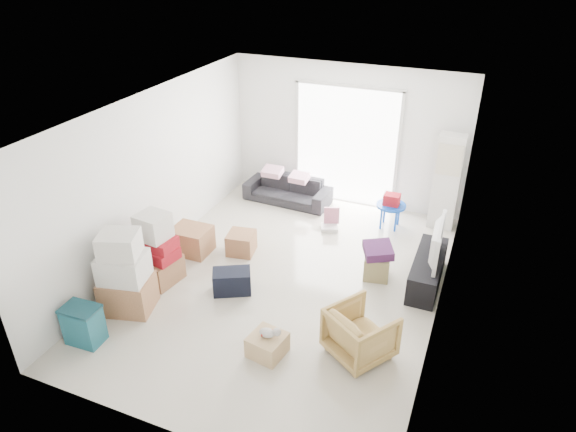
# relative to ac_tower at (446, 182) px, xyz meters

# --- Properties ---
(room_shell) EXTENTS (4.98, 6.48, 3.18)m
(room_shell) POSITION_rel_ac_tower_xyz_m (-1.95, -2.65, 0.48)
(room_shell) COLOR beige
(room_shell) RESTS_ON ground
(sliding_door) EXTENTS (2.10, 0.04, 2.33)m
(sliding_door) POSITION_rel_ac_tower_xyz_m (-1.95, 0.33, 0.37)
(sliding_door) COLOR white
(sliding_door) RESTS_ON room_shell
(ac_tower) EXTENTS (0.45, 0.30, 1.75)m
(ac_tower) POSITION_rel_ac_tower_xyz_m (0.00, 0.00, 0.00)
(ac_tower) COLOR silver
(ac_tower) RESTS_ON room_shell
(tv_console) EXTENTS (0.41, 1.37, 0.46)m
(tv_console) POSITION_rel_ac_tower_xyz_m (0.05, -1.88, -0.65)
(tv_console) COLOR black
(tv_console) RESTS_ON room_shell
(television) EXTENTS (0.62, 1.03, 0.13)m
(television) POSITION_rel_ac_tower_xyz_m (0.05, -1.88, -0.35)
(television) COLOR black
(television) RESTS_ON tv_console
(sofa) EXTENTS (1.72, 0.58, 0.66)m
(sofa) POSITION_rel_ac_tower_xyz_m (-2.95, -0.15, -0.54)
(sofa) COLOR #27262B
(sofa) RESTS_ON room_shell
(pillow_left) EXTENTS (0.43, 0.34, 0.13)m
(pillow_left) POSITION_rel_ac_tower_xyz_m (-3.28, -0.14, -0.14)
(pillow_left) COLOR #DDA1B2
(pillow_left) RESTS_ON sofa
(pillow_right) EXTENTS (0.36, 0.29, 0.12)m
(pillow_right) POSITION_rel_ac_tower_xyz_m (-2.69, -0.20, -0.15)
(pillow_right) COLOR #DDA1B2
(pillow_right) RESTS_ON sofa
(armchair) EXTENTS (0.97, 0.95, 0.74)m
(armchair) POSITION_rel_ac_tower_xyz_m (-0.49, -3.75, -0.51)
(armchair) COLOR tan
(armchair) RESTS_ON room_shell
(storage_bins) EXTENTS (0.48, 0.35, 0.55)m
(storage_bins) POSITION_rel_ac_tower_xyz_m (-3.85, -4.88, -0.60)
(storage_bins) COLOR #165565
(storage_bins) RESTS_ON room_shell
(box_stack_a) EXTENTS (0.79, 0.71, 1.23)m
(box_stack_a) POSITION_rel_ac_tower_xyz_m (-3.75, -4.10, -0.32)
(box_stack_a) COLOR #AD6F4E
(box_stack_a) RESTS_ON room_shell
(box_stack_b) EXTENTS (0.68, 0.64, 1.15)m
(box_stack_b) POSITION_rel_ac_tower_xyz_m (-3.75, -3.37, -0.38)
(box_stack_b) COLOR #AD6F4E
(box_stack_b) RESTS_ON room_shell
(box_stack_c) EXTENTS (0.62, 0.51, 0.45)m
(box_stack_c) POSITION_rel_ac_tower_xyz_m (-3.72, -2.48, -0.65)
(box_stack_c) COLOR #AD6F4E
(box_stack_c) RESTS_ON room_shell
(loose_box) EXTENTS (0.50, 0.50, 0.36)m
(loose_box) POSITION_rel_ac_tower_xyz_m (-2.95, -2.18, -0.70)
(loose_box) COLOR #AD6F4E
(loose_box) RESTS_ON room_shell
(duffel_bag) EXTENTS (0.64, 0.55, 0.35)m
(duffel_bag) POSITION_rel_ac_tower_xyz_m (-2.59, -3.20, -0.70)
(duffel_bag) COLOR black
(duffel_bag) RESTS_ON room_shell
(ottoman) EXTENTS (0.44, 0.44, 0.38)m
(ottoman) POSITION_rel_ac_tower_xyz_m (-0.70, -2.02, -0.69)
(ottoman) COLOR #8B7F51
(ottoman) RESTS_ON room_shell
(blanket) EXTENTS (0.55, 0.55, 0.14)m
(blanket) POSITION_rel_ac_tower_xyz_m (-0.70, -2.02, -0.43)
(blanket) COLOR #4D1F4D
(blanket) RESTS_ON ottoman
(kids_table) EXTENTS (0.53, 0.53, 0.66)m
(kids_table) POSITION_rel_ac_tower_xyz_m (-0.85, -0.39, -0.41)
(kids_table) COLOR #0C41B6
(kids_table) RESTS_ON room_shell
(toy_walker) EXTENTS (0.37, 0.35, 0.40)m
(toy_walker) POSITION_rel_ac_tower_xyz_m (-1.83, -0.87, -0.76)
(toy_walker) COLOR silver
(toy_walker) RESTS_ON room_shell
(wood_crate) EXTENTS (0.49, 0.49, 0.28)m
(wood_crate) POSITION_rel_ac_tower_xyz_m (-1.57, -4.19, -0.73)
(wood_crate) COLOR tan
(wood_crate) RESTS_ON room_shell
(plush_bunny) EXTENTS (0.28, 0.16, 0.14)m
(plush_bunny) POSITION_rel_ac_tower_xyz_m (-1.53, -4.18, -0.53)
(plush_bunny) COLOR #B2ADA8
(plush_bunny) RESTS_ON wood_crate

